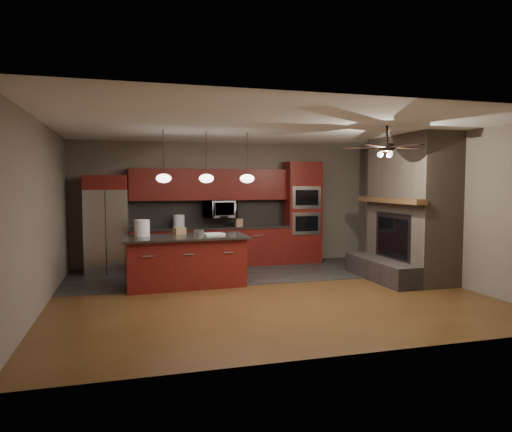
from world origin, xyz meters
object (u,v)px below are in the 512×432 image
object	(u,v)px
paint_tray	(214,234)
counter_box	(239,223)
paint_can	(199,233)
cardboard_box	(180,231)
kitchen_island	(185,261)
microwave	(219,209)
white_bucket	(142,228)
counter_bucket	(179,221)
refrigerator	(107,224)
oven_tower	(302,212)

from	to	relation	value
paint_tray	counter_box	bearing A→B (deg)	50.92
paint_can	cardboard_box	size ratio (longest dim) A/B	0.85
kitchen_island	paint_can	size ratio (longest dim) A/B	12.94
microwave	cardboard_box	distance (m)	1.94
white_bucket	cardboard_box	world-z (taller)	white_bucket
paint_tray	cardboard_box	distance (m)	0.66
paint_tray	kitchen_island	bearing A→B (deg)	167.87
cardboard_box	counter_bucket	bearing A→B (deg)	64.51
paint_can	kitchen_island	bearing A→B (deg)	144.45
microwave	counter_bucket	distance (m)	0.96
kitchen_island	counter_box	xyz separation A→B (m)	(1.42, 1.78, 0.52)
microwave	refrigerator	size ratio (longest dim) A/B	0.36
oven_tower	paint_tray	xyz separation A→B (m)	(-2.44, -1.83, -0.25)
microwave	kitchen_island	world-z (taller)	microwave
cardboard_box	counter_box	size ratio (longest dim) A/B	1.18
counter_bucket	counter_box	distance (m)	1.35
paint_can	cardboard_box	distance (m)	0.54
oven_tower	cardboard_box	world-z (taller)	oven_tower
kitchen_island	cardboard_box	distance (m)	0.60
oven_tower	paint_tray	distance (m)	3.06
refrigerator	paint_can	size ratio (longest dim) A/B	11.60
oven_tower	counter_box	xyz separation A→B (m)	(-1.55, -0.04, -0.20)
cardboard_box	counter_box	world-z (taller)	counter_box
refrigerator	white_bucket	world-z (taller)	refrigerator
refrigerator	counter_bucket	xyz separation A→B (m)	(1.51, 0.08, 0.02)
oven_tower	kitchen_island	size ratio (longest dim) A/B	1.04
microwave	kitchen_island	bearing A→B (deg)	-117.84
kitchen_island	paint_tray	distance (m)	0.71
white_bucket	paint_can	distance (m)	1.05
white_bucket	cardboard_box	bearing A→B (deg)	8.87
oven_tower	refrigerator	xyz separation A→B (m)	(-4.41, -0.07, -0.17)
kitchen_island	paint_tray	xyz separation A→B (m)	(0.53, 0.00, 0.47)
paint_can	counter_box	xyz separation A→B (m)	(1.19, 1.95, 0.01)
oven_tower	white_bucket	distance (m)	4.07
counter_box	kitchen_island	bearing A→B (deg)	-135.69
white_bucket	paint_tray	size ratio (longest dim) A/B	0.82
white_bucket	paint_tray	xyz separation A→B (m)	(1.28, -0.18, -0.13)
white_bucket	paint_tray	world-z (taller)	white_bucket
refrigerator	kitchen_island	world-z (taller)	refrigerator
cardboard_box	counter_box	distance (m)	2.11
paint_can	counter_bucket	distance (m)	2.00
paint_can	paint_tray	distance (m)	0.34
paint_can	counter_box	distance (m)	2.28
white_bucket	counter_bucket	world-z (taller)	white_bucket
oven_tower	refrigerator	bearing A→B (deg)	-179.04
paint_can	oven_tower	bearing A→B (deg)	35.97
paint_can	paint_tray	xyz separation A→B (m)	(0.30, 0.17, -0.04)
refrigerator	kitchen_island	xyz separation A→B (m)	(1.44, -1.75, -0.56)
refrigerator	paint_tray	distance (m)	2.63
cardboard_box	counter_bucket	xyz separation A→B (m)	(0.15, 1.54, 0.05)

